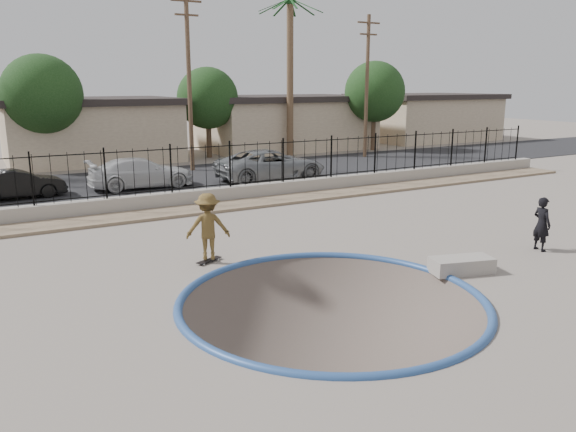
% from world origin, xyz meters
% --- Properties ---
extents(ground, '(120.00, 120.00, 2.20)m').
position_xyz_m(ground, '(0.00, 12.00, -1.10)').
color(ground, slate).
rests_on(ground, ground).
extents(bowl_pit, '(6.84, 6.84, 1.80)m').
position_xyz_m(bowl_pit, '(0.00, -1.00, 0.00)').
color(bowl_pit, '#4A3E39').
rests_on(bowl_pit, ground).
extents(coping_ring, '(7.04, 7.04, 0.20)m').
position_xyz_m(coping_ring, '(0.00, -1.00, 0.00)').
color(coping_ring, '#2A4D89').
rests_on(coping_ring, ground).
extents(rock_strip, '(42.00, 1.60, 0.11)m').
position_xyz_m(rock_strip, '(0.00, 9.20, 0.06)').
color(rock_strip, '#9F8768').
rests_on(rock_strip, ground).
extents(retaining_wall, '(42.00, 0.45, 0.60)m').
position_xyz_m(retaining_wall, '(0.00, 10.30, 0.30)').
color(retaining_wall, '#A09A8D').
rests_on(retaining_wall, ground).
extents(fence, '(40.00, 0.04, 1.80)m').
position_xyz_m(fence, '(0.00, 10.30, 1.50)').
color(fence, black).
rests_on(fence, retaining_wall).
extents(street, '(90.00, 8.00, 0.04)m').
position_xyz_m(street, '(0.00, 17.00, 0.02)').
color(street, black).
rests_on(street, ground).
extents(house_center, '(10.60, 8.60, 3.90)m').
position_xyz_m(house_center, '(0.00, 26.50, 1.97)').
color(house_center, tan).
rests_on(house_center, ground).
extents(house_east, '(12.60, 8.60, 3.90)m').
position_xyz_m(house_east, '(14.00, 26.50, 1.97)').
color(house_east, tan).
rests_on(house_east, ground).
extents(house_east_far, '(11.60, 8.60, 3.90)m').
position_xyz_m(house_east_far, '(28.00, 26.50, 1.97)').
color(house_east_far, tan).
rests_on(house_east_far, ground).
extents(palm_right, '(2.30, 2.30, 10.30)m').
position_xyz_m(palm_right, '(12.00, 22.00, 7.33)').
color(palm_right, brown).
rests_on(palm_right, ground).
extents(utility_pole_mid, '(1.70, 0.24, 9.50)m').
position_xyz_m(utility_pole_mid, '(4.00, 19.00, 4.96)').
color(utility_pole_mid, '#473323').
rests_on(utility_pole_mid, ground).
extents(utility_pole_right, '(1.70, 0.24, 9.00)m').
position_xyz_m(utility_pole_right, '(16.00, 19.00, 4.70)').
color(utility_pole_right, '#473323').
rests_on(utility_pole_right, ground).
extents(street_tree_left, '(4.32, 4.32, 6.36)m').
position_xyz_m(street_tree_left, '(-3.00, 23.00, 4.19)').
color(street_tree_left, '#473323').
rests_on(street_tree_left, ground).
extents(street_tree_mid, '(3.96, 3.96, 5.83)m').
position_xyz_m(street_tree_mid, '(7.00, 24.00, 3.84)').
color(street_tree_mid, '#473323').
rests_on(street_tree_mid, ground).
extents(street_tree_right, '(4.32, 4.32, 6.36)m').
position_xyz_m(street_tree_right, '(19.00, 22.00, 4.19)').
color(street_tree_right, '#473323').
rests_on(street_tree_right, ground).
extents(skater, '(1.34, 1.04, 1.82)m').
position_xyz_m(skater, '(-1.36, 3.00, 0.91)').
color(skater, olive).
rests_on(skater, ground).
extents(skateboard, '(0.83, 0.53, 0.07)m').
position_xyz_m(skateboard, '(-1.36, 3.00, 0.06)').
color(skateboard, black).
rests_on(skateboard, ground).
extents(videographer, '(0.43, 0.61, 1.59)m').
position_xyz_m(videographer, '(7.50, -0.71, 0.80)').
color(videographer, black).
rests_on(videographer, ground).
extents(concrete_ledge, '(1.73, 1.11, 0.40)m').
position_xyz_m(concrete_ledge, '(4.00, -1.02, 0.20)').
color(concrete_ledge, gray).
rests_on(concrete_ledge, ground).
extents(car_b, '(3.82, 1.62, 1.23)m').
position_xyz_m(car_b, '(-5.16, 15.00, 0.65)').
color(car_b, black).
rests_on(car_b, street).
extents(car_c, '(4.83, 2.06, 1.39)m').
position_xyz_m(car_c, '(0.05, 15.00, 0.73)').
color(car_c, silver).
rests_on(car_c, street).
extents(car_d, '(5.60, 2.64, 1.55)m').
position_xyz_m(car_d, '(6.26, 13.83, 0.81)').
color(car_d, gray).
rests_on(car_d, street).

